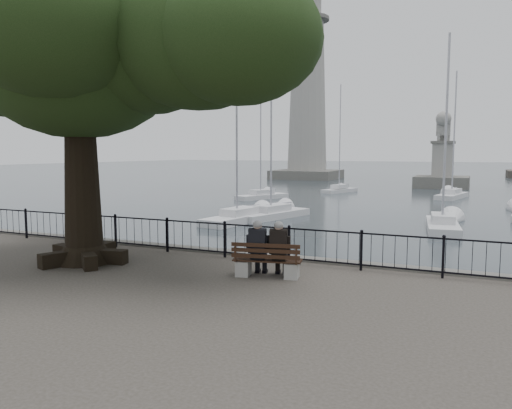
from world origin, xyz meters
The scene contains 14 objects.
harbor centered at (0.00, 3.00, -0.50)m, with size 260.00×260.00×1.20m.
railing centered at (0.00, 2.50, 0.56)m, with size 22.06×0.06×1.00m.
bench centered at (1.04, 0.84, 0.31)m, with size 1.76×0.83×0.89m.
person_left centered at (0.79, 0.89, 0.65)m, with size 0.49×0.75×1.41m.
person_right centered at (1.30, 0.99, 0.65)m, with size 0.49×0.75×1.41m.
tree centered at (-3.45, 0.48, 6.04)m, with size 11.25×7.85×9.18m.
lighthouse centered at (-18.00, 62.00, 10.93)m, with size 9.24×9.24×28.51m.
lion_monument centered at (2.00, 49.94, 1.15)m, with size 5.81×5.81×8.61m.
sailboat_a centered at (-6.87, 15.58, -0.71)m, with size 2.51×6.01×10.03m.
sailboat_b centered at (-5.76, 18.00, -0.67)m, with size 3.16×5.92×11.50m.
sailboat_c centered at (4.11, 17.40, -0.70)m, with size 2.12×5.58×10.21m.
sailboat_e centered at (-11.36, 29.33, -0.63)m, with size 3.44×5.24×12.26m.
sailboat_f centered at (3.69, 36.66, -0.68)m, with size 2.69×5.80×11.16m.
sailboat_h centered at (-6.95, 38.87, -0.66)m, with size 2.82×4.76×10.82m.
Camera 1 is at (5.68, -10.27, 3.08)m, focal length 35.00 mm.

